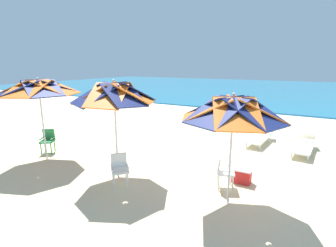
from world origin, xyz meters
The scene contains 12 objects.
ground_plane centered at (0.00, 0.00, 0.00)m, with size 80.00×80.00×0.00m, color beige.
sea centered at (0.00, 27.52, 0.05)m, with size 80.00×36.00×0.10m, color teal.
surf_foam centered at (0.00, 9.22, 0.01)m, with size 80.00×0.70×0.01m, color white.
beach_umbrella_0 centered at (0.57, -2.66, 2.23)m, with size 2.34×2.34×2.61m.
plastic_chair_0 centered at (0.23, -2.00, 0.50)m, with size 0.60×0.58×0.87m.
beach_umbrella_1 centered at (-2.68, -2.77, 2.40)m, with size 2.33×2.33×2.80m.
plastic_chair_1 centered at (-2.23, -3.20, 0.50)m, with size 0.63×0.63×0.87m.
beach_umbrella_2 centered at (-5.71, -2.95, 2.45)m, with size 2.57×2.57×2.79m.
plastic_chair_2 centered at (-6.25, -2.48, 0.50)m, with size 0.62×0.63×0.87m.
sun_lounger_0 centered at (1.99, 2.16, 0.28)m, with size 0.80×2.19×0.62m.
sun_lounger_1 centered at (0.38, 2.53, 0.28)m, with size 0.84×2.20×0.62m.
cooler_box centered at (0.60, -1.44, 0.20)m, with size 0.50×0.34×0.40m.
Camera 1 is at (1.99, -8.02, 3.19)m, focal length 26.86 mm.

